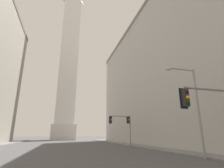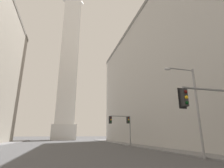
% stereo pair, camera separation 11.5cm
% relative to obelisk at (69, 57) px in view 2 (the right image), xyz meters
% --- Properties ---
extents(sidewalk_right, '(5.00, 83.45, 0.15)m').
position_rel_obelisk_xyz_m(sidewalk_right, '(13.47, -44.51, -33.29)').
color(sidewalk_right, slate).
rests_on(sidewalk_right, ground_plane).
extents(building_right, '(25.31, 54.47, 28.23)m').
position_rel_obelisk_xyz_m(building_right, '(26.17, -38.58, -19.24)').
color(building_right, '#B2AFAA').
rests_on(building_right, ground_plane).
extents(obelisk, '(8.84, 8.84, 69.45)m').
position_rel_obelisk_xyz_m(obelisk, '(0.00, 0.00, 0.00)').
color(obelisk, silver).
rests_on(obelisk, ground_plane).
extents(traffic_light_mid_right, '(4.17, 0.52, 5.28)m').
position_rel_obelisk_xyz_m(traffic_light_mid_right, '(9.77, -39.71, -29.37)').
color(traffic_light_mid_right, slate).
rests_on(traffic_light_mid_right, ground_plane).
extents(traffic_light_near_right, '(5.06, 0.52, 4.94)m').
position_rel_obelisk_xyz_m(traffic_light_near_right, '(9.14, -61.25, -29.60)').
color(traffic_light_near_right, slate).
rests_on(traffic_light_near_right, ground_plane).
extents(street_lamp, '(3.18, 0.36, 8.01)m').
position_rel_obelisk_xyz_m(street_lamp, '(10.25, -57.28, -28.41)').
color(street_lamp, gray).
rests_on(street_lamp, ground_plane).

